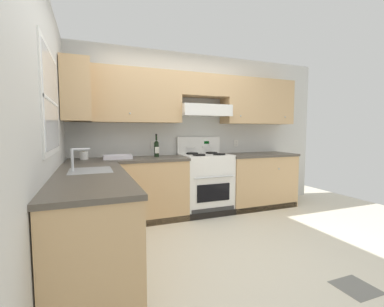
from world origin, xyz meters
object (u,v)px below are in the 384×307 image
at_px(stove, 205,183).
at_px(bowl, 118,158).
at_px(paper_towel_roll, 84,155).
at_px(wine_bottle, 156,148).

relative_size(stove, bowl, 3.14).
bearing_deg(paper_towel_roll, stove, -2.87).
bearing_deg(paper_towel_roll, bowl, -13.88).
bearing_deg(bowl, wine_bottle, 10.86).
bearing_deg(stove, bowl, -179.23).
relative_size(bowl, paper_towel_roll, 3.44).
distance_m(stove, wine_bottle, 0.96).
relative_size(stove, wine_bottle, 3.50).
distance_m(wine_bottle, bowl, 0.60).
height_order(stove, paper_towel_roll, stove).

